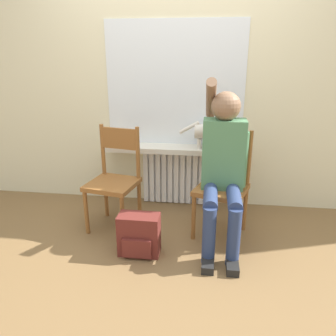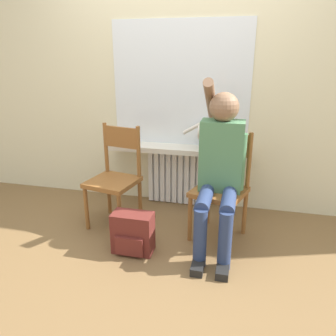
# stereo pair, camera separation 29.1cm
# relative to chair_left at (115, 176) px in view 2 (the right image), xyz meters

# --- Properties ---
(ground_plane) EXTENTS (12.00, 12.00, 0.00)m
(ground_plane) POSITION_rel_chair_left_xyz_m (0.46, -0.59, -0.46)
(ground_plane) COLOR brown
(wall_with_window) EXTENTS (7.00, 0.06, 2.70)m
(wall_with_window) POSITION_rel_chair_left_xyz_m (0.46, 0.64, 0.89)
(wall_with_window) COLOR beige
(wall_with_window) RESTS_ON ground_plane
(radiator) EXTENTS (0.64, 0.08, 0.59)m
(radiator) POSITION_rel_chair_left_xyz_m (0.46, 0.56, -0.17)
(radiator) COLOR white
(radiator) RESTS_ON ground_plane
(windowsill) EXTENTS (1.39, 0.25, 0.05)m
(windowsill) POSITION_rel_chair_left_xyz_m (0.46, 0.48, 0.15)
(windowsill) COLOR silver
(windowsill) RESTS_ON radiator
(window_glass) EXTENTS (1.34, 0.01, 1.17)m
(window_glass) POSITION_rel_chair_left_xyz_m (0.46, 0.60, 0.76)
(window_glass) COLOR white
(window_glass) RESTS_ON windowsill
(chair_left) EXTENTS (0.47, 0.47, 0.91)m
(chair_left) POSITION_rel_chair_left_xyz_m (0.00, 0.00, 0.00)
(chair_left) COLOR brown
(chair_left) RESTS_ON ground_plane
(chair_right) EXTENTS (0.51, 0.51, 0.91)m
(chair_right) POSITION_rel_chair_left_xyz_m (0.95, -0.00, 0.00)
(chair_right) COLOR brown
(chair_right) RESTS_ON ground_plane
(person) EXTENTS (0.36, 1.00, 1.34)m
(person) POSITION_rel_chair_left_xyz_m (0.94, -0.12, 0.23)
(person) COLOR navy
(person) RESTS_ON ground_plane
(cat) EXTENTS (0.52, 0.14, 0.27)m
(cat) POSITION_rel_chair_left_xyz_m (0.83, 0.46, 0.34)
(cat) COLOR silver
(cat) RESTS_ON windowsill
(backpack) EXTENTS (0.32, 0.20, 0.33)m
(backpack) POSITION_rel_chair_left_xyz_m (0.31, -0.42, -0.30)
(backpack) COLOR maroon
(backpack) RESTS_ON ground_plane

